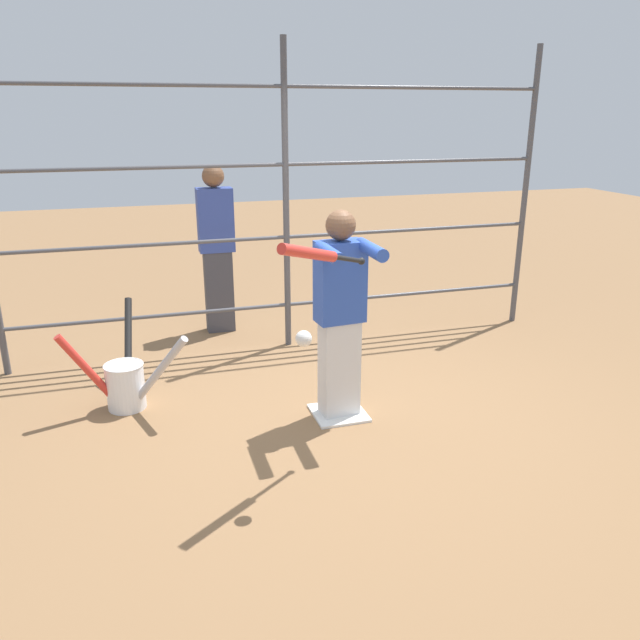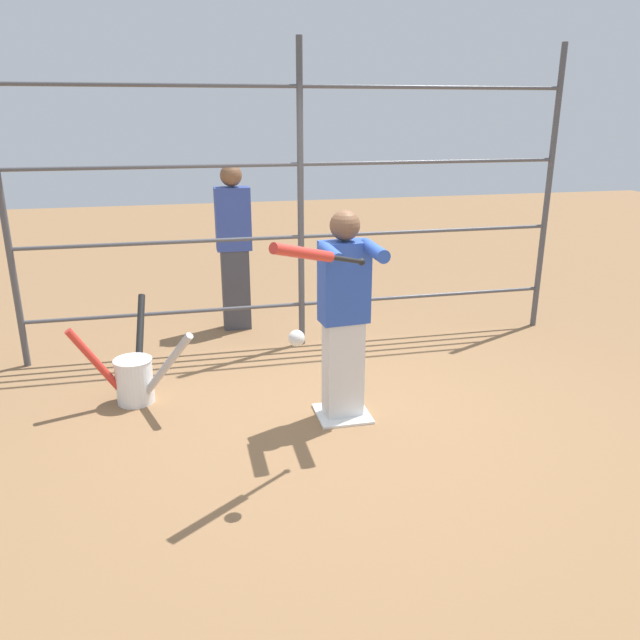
# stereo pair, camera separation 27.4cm
# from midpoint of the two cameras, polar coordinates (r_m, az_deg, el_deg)

# --- Properties ---
(ground_plane) EXTENTS (24.00, 24.00, 0.00)m
(ground_plane) POSITION_cam_midpoint_polar(r_m,az_deg,el_deg) (4.88, 0.10, -8.63)
(ground_plane) COLOR olive
(home_plate) EXTENTS (0.40, 0.40, 0.02)m
(home_plate) POSITION_cam_midpoint_polar(r_m,az_deg,el_deg) (4.87, 0.10, -8.52)
(home_plate) COLOR white
(home_plate) RESTS_ON ground
(fence_backstop) EXTENTS (5.23, 0.06, 2.85)m
(fence_backstop) POSITION_cam_midpoint_polar(r_m,az_deg,el_deg) (5.94, -4.47, 10.76)
(fence_backstop) COLOR #4C4C51
(fence_backstop) RESTS_ON ground
(batter) EXTENTS (0.40, 0.55, 1.58)m
(batter) POSITION_cam_midpoint_polar(r_m,az_deg,el_deg) (4.54, 0.17, 0.92)
(batter) COLOR silver
(batter) RESTS_ON ground
(baseball_bat_swinging) EXTENTS (0.70, 0.56, 0.28)m
(baseball_bat_swinging) POSITION_cam_midpoint_polar(r_m,az_deg,el_deg) (3.61, -2.54, 6.02)
(baseball_bat_swinging) COLOR black
(softball_in_flight) EXTENTS (0.10, 0.10, 0.10)m
(softball_in_flight) POSITION_cam_midpoint_polar(r_m,az_deg,el_deg) (3.56, -3.71, -1.74)
(softball_in_flight) COLOR white
(bat_bucket) EXTENTS (0.95, 1.08, 0.73)m
(bat_bucket) POSITION_cam_midpoint_polar(r_m,az_deg,el_deg) (5.17, -18.81, -5.32)
(bat_bucket) COLOR white
(bat_bucket) RESTS_ON ground
(bystander_behind_fence) EXTENTS (0.36, 0.22, 1.73)m
(bystander_behind_fence) POSITION_cam_midpoint_polar(r_m,az_deg,el_deg) (6.56, -10.61, 6.55)
(bystander_behind_fence) COLOR #3F3F47
(bystander_behind_fence) RESTS_ON ground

